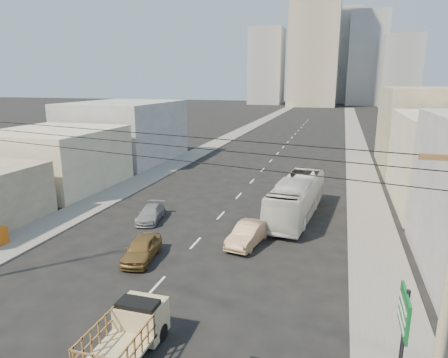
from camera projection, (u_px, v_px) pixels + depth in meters
The scene contains 19 objects.
sidewalk_left at pixel (236, 134), 82.63m from camera, with size 3.50×180.00×0.12m, color slate.
sidewalk_right at pixel (355, 138), 76.21m from camera, with size 3.50×180.00×0.12m, color slate.
lane_dashes at pixel (280, 150), 63.60m from camera, with size 0.15×104.00×0.01m.
flatbed_pickup at pixel (128, 331), 15.92m from camera, with size 1.95×4.41×1.90m.
city_bus at pixel (296, 198), 32.26m from camera, with size 2.68×11.46×3.19m, color silver.
sedan_brown at pixel (142, 249), 24.64m from camera, with size 1.66×4.12×1.40m, color brown.
sedan_tan at pixel (248, 234), 26.90m from camera, with size 1.57×4.51×1.48m, color tan.
sedan_grey at pixel (151, 213), 31.52m from camera, with size 1.64×4.05×1.17m, color gray.
green_sign at pixel (403, 329), 11.68m from camera, with size 0.18×1.60×5.00m.
utility_pole at pixel (441, 339), 8.91m from camera, with size 1.80×0.24×10.00m.
overhead_wires at pixel (62, 137), 13.47m from camera, with size 23.01×5.02×0.72m.
bldg_right_far at pixel (435, 130), 48.55m from camera, with size 12.00×16.00×10.00m, color gray.
bldg_left_mid at pixel (55, 159), 41.05m from camera, with size 11.00×12.00×6.00m, color #B8B194.
bldg_left_far at pixel (125, 131), 54.92m from camera, with size 12.00×16.00×8.00m, color gray.
high_rise_tower at pixel (315, 33), 166.48m from camera, with size 20.00×20.00×60.00m, color tan.
midrise_ne at pixel (367, 59), 176.84m from camera, with size 16.00×16.00×40.00m, color #95989D.
midrise_nw at pixel (267, 67), 184.92m from camera, with size 15.00×15.00×34.00m, color #95989D.
midrise_back at pixel (339, 57), 193.61m from camera, with size 18.00×18.00×44.00m, color gray.
midrise_east at pixel (400, 72), 156.38m from camera, with size 14.00×14.00×28.00m, color #95989D.
Camera 1 is at (9.03, -9.84, 10.81)m, focal length 32.00 mm.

